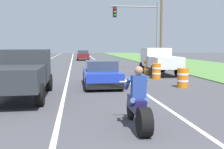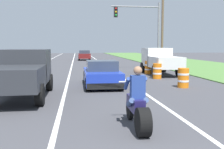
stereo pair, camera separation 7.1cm
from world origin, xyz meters
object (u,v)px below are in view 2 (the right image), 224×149
at_px(sports_car_blue, 102,74).
at_px(pickup_truck_left_lane_dark_grey, 23,71).
at_px(motorcycle_with_rider, 137,106).
at_px(construction_barrel_mid, 157,71).
at_px(distant_car_far_ahead, 84,55).
at_px(construction_barrel_nearest, 183,78).
at_px(traffic_light_mast_near, 144,25).
at_px(construction_barrel_far, 148,67).
at_px(pickup_truck_right_shoulder_white, 160,60).

xyz_separation_m(sports_car_blue, pickup_truck_left_lane_dark_grey, (-3.50, -2.87, 0.48)).
bearing_deg(motorcycle_with_rider, pickup_truck_left_lane_dark_grey, 128.56).
distance_m(construction_barrel_mid, distant_car_far_ahead, 24.37).
height_order(construction_barrel_nearest, distant_car_far_ahead, distant_car_far_ahead).
xyz_separation_m(motorcycle_with_rider, sports_car_blue, (-0.22, 7.54, 0.04)).
distance_m(pickup_truck_left_lane_dark_grey, construction_barrel_mid, 9.25).
distance_m(pickup_truck_left_lane_dark_grey, traffic_light_mast_near, 15.11).
bearing_deg(pickup_truck_left_lane_dark_grey, construction_barrel_far, 48.38).
bearing_deg(pickup_truck_right_shoulder_white, distant_car_far_ahead, 103.35).
distance_m(pickup_truck_right_shoulder_white, traffic_light_mast_near, 5.08).
height_order(sports_car_blue, construction_barrel_far, sports_car_blue).
distance_m(sports_car_blue, construction_barrel_mid, 4.72).
height_order(sports_car_blue, pickup_truck_left_lane_dark_grey, pickup_truck_left_lane_dark_grey).
bearing_deg(construction_barrel_far, distant_car_far_ahead, 101.61).
distance_m(sports_car_blue, pickup_truck_right_shoulder_white, 7.24).
bearing_deg(pickup_truck_left_lane_dark_grey, pickup_truck_right_shoulder_white, 44.20).
xyz_separation_m(pickup_truck_left_lane_dark_grey, traffic_light_mast_near, (8.21, 12.35, 2.88)).
bearing_deg(distant_car_far_ahead, motorcycle_with_rider, -89.33).
bearing_deg(pickup_truck_left_lane_dark_grey, motorcycle_with_rider, -51.44).
height_order(pickup_truck_left_lane_dark_grey, pickup_truck_right_shoulder_white, same).
distance_m(traffic_light_mast_near, construction_barrel_nearest, 11.16).
height_order(pickup_truck_right_shoulder_white, distant_car_far_ahead, pickup_truck_right_shoulder_white).
relative_size(pickup_truck_left_lane_dark_grey, construction_barrel_mid, 4.80).
bearing_deg(distant_car_far_ahead, pickup_truck_right_shoulder_white, -76.65).
height_order(motorcycle_with_rider, distant_car_far_ahead, motorcycle_with_rider).
bearing_deg(motorcycle_with_rider, traffic_light_mast_near, 75.21).
height_order(sports_car_blue, construction_barrel_nearest, sports_car_blue).
relative_size(motorcycle_with_rider, pickup_truck_left_lane_dark_grey, 0.46).
bearing_deg(pickup_truck_right_shoulder_white, construction_barrel_nearest, -97.08).
bearing_deg(pickup_truck_right_shoulder_white, motorcycle_with_rider, -110.03).
xyz_separation_m(pickup_truck_left_lane_dark_grey, pickup_truck_right_shoulder_white, (8.40, 8.17, 0.00)).
relative_size(pickup_truck_left_lane_dark_grey, construction_barrel_far, 4.80).
relative_size(construction_barrel_mid, distant_car_far_ahead, 0.25).
bearing_deg(motorcycle_with_rider, construction_barrel_nearest, 58.87).
bearing_deg(construction_barrel_mid, pickup_truck_right_shoulder_white, 68.82).
bearing_deg(motorcycle_with_rider, pickup_truck_right_shoulder_white, 69.97).
xyz_separation_m(pickup_truck_right_shoulder_white, traffic_light_mast_near, (-0.19, 4.18, 2.88)).
relative_size(motorcycle_with_rider, distant_car_far_ahead, 0.55).
xyz_separation_m(motorcycle_with_rider, distant_car_far_ahead, (-0.40, 34.24, 0.18)).
bearing_deg(pickup_truck_right_shoulder_white, pickup_truck_left_lane_dark_grey, -135.80).
height_order(motorcycle_with_rider, pickup_truck_left_lane_dark_grey, pickup_truck_left_lane_dark_grey).
relative_size(traffic_light_mast_near, distant_car_far_ahead, 1.50).
bearing_deg(distant_car_far_ahead, construction_barrel_nearest, -81.24).
bearing_deg(pickup_truck_right_shoulder_white, construction_barrel_far, 151.46).
xyz_separation_m(pickup_truck_left_lane_dark_grey, construction_barrel_far, (7.63, 8.59, -0.60)).
distance_m(sports_car_blue, distant_car_far_ahead, 26.70).
distance_m(pickup_truck_left_lane_dark_grey, construction_barrel_far, 11.51).
bearing_deg(construction_barrel_nearest, construction_barrel_mid, 93.34).
bearing_deg(construction_barrel_mid, construction_barrel_nearest, -86.66).
bearing_deg(traffic_light_mast_near, distant_car_far_ahead, 105.86).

